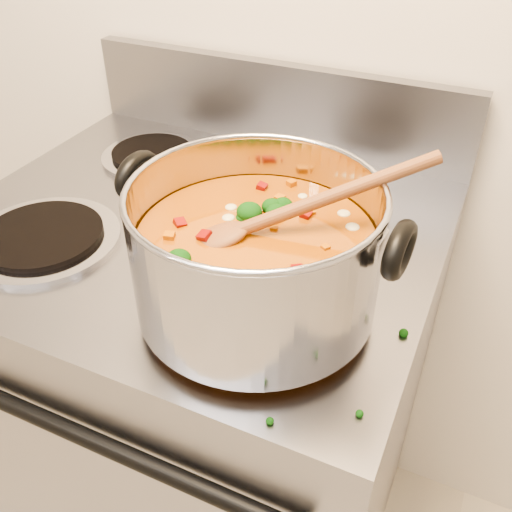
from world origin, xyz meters
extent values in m
cube|color=gray|center=(0.00, 1.16, 0.46)|extent=(0.77, 0.67, 0.92)
cube|color=gray|center=(0.00, 1.47, 1.00)|extent=(0.77, 0.03, 0.16)
cylinder|color=black|center=(0.00, 0.81, 0.80)|extent=(0.65, 0.02, 0.02)
cylinder|color=#A5A5AD|center=(-0.18, 1.01, 0.92)|extent=(0.23, 0.23, 0.01)
cylinder|color=black|center=(-0.18, 1.01, 0.93)|extent=(0.18, 0.18, 0.01)
cylinder|color=#A5A5AD|center=(0.18, 1.01, 0.92)|extent=(0.23, 0.23, 0.01)
cylinder|color=black|center=(0.18, 1.01, 0.93)|extent=(0.18, 0.18, 0.01)
cylinder|color=#A5A5AD|center=(-0.18, 1.31, 0.92)|extent=(0.19, 0.19, 0.01)
cylinder|color=black|center=(-0.18, 1.31, 0.93)|extent=(0.15, 0.15, 0.01)
cylinder|color=#A5A5AD|center=(0.18, 1.31, 0.92)|extent=(0.19, 0.19, 0.01)
cylinder|color=black|center=(0.18, 1.31, 0.93)|extent=(0.15, 0.15, 0.01)
cylinder|color=#A5A5AD|center=(0.18, 1.00, 1.02)|extent=(0.30, 0.30, 0.16)
torus|color=#A5A5AD|center=(0.18, 1.00, 1.10)|extent=(0.30, 0.30, 0.01)
cylinder|color=#913F0D|center=(0.18, 1.00, 0.99)|extent=(0.28, 0.28, 0.11)
torus|color=black|center=(0.01, 1.01, 1.08)|extent=(0.02, 0.08, 0.08)
torus|color=black|center=(0.34, 0.99, 1.08)|extent=(0.02, 0.08, 0.08)
ellipsoid|color=black|center=(0.09, 0.92, 1.04)|extent=(0.04, 0.04, 0.03)
ellipsoid|color=black|center=(0.18, 0.89, 1.04)|extent=(0.04, 0.04, 0.03)
ellipsoid|color=black|center=(0.08, 1.04, 1.04)|extent=(0.04, 0.04, 0.03)
ellipsoid|color=black|center=(0.20, 0.88, 1.04)|extent=(0.04, 0.04, 0.03)
ellipsoid|color=black|center=(0.21, 1.03, 1.04)|extent=(0.04, 0.04, 0.03)
ellipsoid|color=black|center=(0.18, 1.11, 1.04)|extent=(0.04, 0.04, 0.03)
ellipsoid|color=black|center=(0.09, 1.07, 1.04)|extent=(0.04, 0.04, 0.03)
ellipsoid|color=black|center=(0.10, 1.07, 1.04)|extent=(0.04, 0.04, 0.03)
ellipsoid|color=maroon|center=(0.14, 0.92, 1.04)|extent=(0.01, 0.01, 0.01)
ellipsoid|color=maroon|center=(0.20, 0.88, 1.04)|extent=(0.01, 0.01, 0.01)
ellipsoid|color=maroon|center=(0.26, 0.94, 1.04)|extent=(0.01, 0.01, 0.01)
ellipsoid|color=maroon|center=(0.21, 0.91, 1.04)|extent=(0.01, 0.01, 0.01)
ellipsoid|color=maroon|center=(0.25, 0.94, 1.04)|extent=(0.01, 0.01, 0.01)
ellipsoid|color=maroon|center=(0.28, 1.07, 1.04)|extent=(0.01, 0.01, 0.01)
ellipsoid|color=maroon|center=(0.10, 0.95, 1.04)|extent=(0.01, 0.01, 0.01)
ellipsoid|color=maroon|center=(0.23, 0.96, 1.04)|extent=(0.01, 0.01, 0.01)
ellipsoid|color=maroon|center=(0.15, 1.10, 1.04)|extent=(0.01, 0.01, 0.01)
ellipsoid|color=maroon|center=(0.16, 0.95, 1.04)|extent=(0.01, 0.01, 0.01)
ellipsoid|color=maroon|center=(0.17, 1.06, 1.04)|extent=(0.01, 0.01, 0.01)
ellipsoid|color=#A75409|center=(0.11, 0.95, 1.04)|extent=(0.01, 0.01, 0.01)
ellipsoid|color=#A75409|center=(0.20, 1.03, 1.04)|extent=(0.01, 0.01, 0.01)
ellipsoid|color=#A75409|center=(0.27, 1.02, 1.04)|extent=(0.01, 0.01, 0.01)
ellipsoid|color=#A75409|center=(0.14, 0.90, 1.04)|extent=(0.01, 0.01, 0.01)
ellipsoid|color=#A75409|center=(0.15, 1.09, 1.04)|extent=(0.01, 0.01, 0.01)
ellipsoid|color=#A75409|center=(0.27, 0.98, 1.04)|extent=(0.01, 0.01, 0.01)
ellipsoid|color=#A75409|center=(0.25, 1.10, 1.04)|extent=(0.01, 0.01, 0.01)
ellipsoid|color=#A75409|center=(0.17, 0.94, 1.04)|extent=(0.01, 0.01, 0.01)
ellipsoid|color=#A75409|center=(0.27, 0.94, 1.04)|extent=(0.01, 0.01, 0.01)
ellipsoid|color=#A75409|center=(0.22, 0.97, 1.04)|extent=(0.01, 0.01, 0.01)
ellipsoid|color=#A75409|center=(0.18, 1.07, 1.04)|extent=(0.01, 0.01, 0.01)
ellipsoid|color=beige|center=(0.22, 1.01, 1.04)|extent=(0.02, 0.02, 0.01)
ellipsoid|color=beige|center=(0.20, 1.04, 1.04)|extent=(0.02, 0.02, 0.01)
ellipsoid|color=beige|center=(0.14, 1.07, 1.04)|extent=(0.02, 0.02, 0.01)
ellipsoid|color=beige|center=(0.12, 1.04, 1.04)|extent=(0.02, 0.02, 0.01)
ellipsoid|color=beige|center=(0.22, 1.11, 1.04)|extent=(0.02, 0.02, 0.01)
ellipsoid|color=beige|center=(0.14, 1.02, 1.04)|extent=(0.02, 0.02, 0.01)
ellipsoid|color=brown|center=(0.14, 0.98, 1.04)|extent=(0.09, 0.08, 0.04)
cylinder|color=brown|center=(0.25, 1.05, 1.08)|extent=(0.23, 0.16, 0.10)
ellipsoid|color=black|center=(0.10, 1.23, 0.92)|extent=(0.01, 0.01, 0.01)
ellipsoid|color=black|center=(0.08, 1.19, 0.92)|extent=(0.01, 0.01, 0.01)
ellipsoid|color=black|center=(0.21, 0.85, 0.92)|extent=(0.01, 0.01, 0.01)
ellipsoid|color=black|center=(0.35, 0.87, 0.92)|extent=(0.01, 0.01, 0.01)
ellipsoid|color=black|center=(0.02, 0.85, 0.92)|extent=(0.01, 0.01, 0.01)
camera|label=1|loc=(0.41, 0.50, 1.42)|focal=40.00mm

